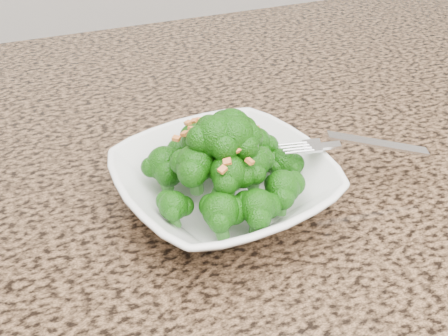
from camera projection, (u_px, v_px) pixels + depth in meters
name	position (u px, v px, depth m)	size (l,w,h in m)	color
granite_counter	(149.00, 211.00, 0.62)	(1.64, 1.04, 0.03)	brown
bowl	(224.00, 186.00, 0.59)	(0.22, 0.22, 0.05)	white
broccoli_pile	(224.00, 135.00, 0.55)	(0.19, 0.19, 0.07)	#155609
garlic_topping	(224.00, 100.00, 0.53)	(0.12, 0.12, 0.01)	orange
fork	(333.00, 145.00, 0.59)	(0.19, 0.03, 0.01)	silver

